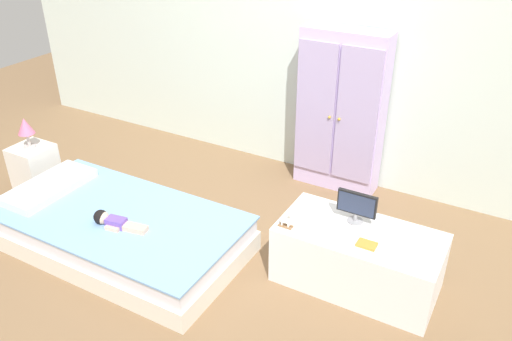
# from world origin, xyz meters

# --- Properties ---
(ground_plane) EXTENTS (10.00, 10.00, 0.02)m
(ground_plane) POSITION_xyz_m (0.00, 0.00, -0.01)
(ground_plane) COLOR brown
(back_wall) EXTENTS (6.40, 0.05, 2.70)m
(back_wall) POSITION_xyz_m (0.00, 1.57, 1.35)
(back_wall) COLOR silver
(back_wall) RESTS_ON ground_plane
(bed) EXTENTS (1.73, 0.93, 0.27)m
(bed) POSITION_xyz_m (-0.72, -0.16, 0.14)
(bed) COLOR silver
(bed) RESTS_ON ground_plane
(pillow) EXTENTS (0.32, 0.67, 0.06)m
(pillow) POSITION_xyz_m (-1.39, -0.16, 0.31)
(pillow) COLOR silver
(pillow) RESTS_ON bed
(doll) EXTENTS (0.39, 0.15, 0.10)m
(doll) POSITION_xyz_m (-0.68, -0.27, 0.31)
(doll) COLOR #6B4CB2
(doll) RESTS_ON bed
(nightstand) EXTENTS (0.29, 0.29, 0.42)m
(nightstand) POSITION_xyz_m (-1.83, 0.07, 0.21)
(nightstand) COLOR silver
(nightstand) RESTS_ON ground_plane
(table_lamp) EXTENTS (0.13, 0.13, 0.25)m
(table_lamp) POSITION_xyz_m (-1.83, 0.07, 0.60)
(table_lamp) COLOR #B7B2AD
(table_lamp) RESTS_ON nightstand
(wardrobe) EXTENTS (0.69, 0.27, 1.33)m
(wardrobe) POSITION_xyz_m (0.27, 1.41, 0.67)
(wardrobe) COLOR silver
(wardrobe) RESTS_ON ground_plane
(tv_stand) EXTENTS (1.00, 0.50, 0.40)m
(tv_stand) POSITION_xyz_m (0.85, 0.29, 0.20)
(tv_stand) COLOR white
(tv_stand) RESTS_ON ground_plane
(tv_monitor) EXTENTS (0.25, 0.10, 0.21)m
(tv_monitor) POSITION_xyz_m (0.78, 0.37, 0.53)
(tv_monitor) COLOR #99999E
(tv_monitor) RESTS_ON tv_stand
(rocking_horse_toy) EXTENTS (0.09, 0.04, 0.11)m
(rocking_horse_toy) POSITION_xyz_m (0.43, 0.11, 0.46)
(rocking_horse_toy) COLOR #8E6642
(rocking_horse_toy) RESTS_ON tv_stand
(book_orange) EXTENTS (0.12, 0.08, 0.01)m
(book_orange) POSITION_xyz_m (0.93, 0.17, 0.41)
(book_orange) COLOR orange
(book_orange) RESTS_ON tv_stand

